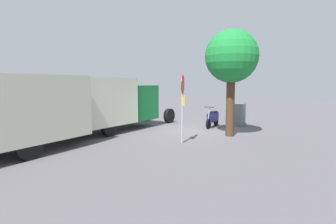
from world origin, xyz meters
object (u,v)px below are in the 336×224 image
Objects in this scene: stop_sign at (183,98)px; bike_rack_hoop at (240,123)px; motorcycle at (213,118)px; utility_cabinet at (240,115)px; street_tree at (231,58)px; box_truck_near at (105,102)px.

stop_sign is 3.29× the size of bike_rack_hoop.
stop_sign reaches higher than motorcycle.
motorcycle is 1.72m from utility_cabinet.
motorcycle is 4.00m from street_tree.
utility_cabinet reaches higher than motorcycle.
street_tree is at bearing 10.78° from utility_cabinet.
street_tree is 4.40m from utility_cabinet.
stop_sign is at bearing -22.90° from street_tree.
box_truck_near is at bearing -34.22° from bike_rack_hoop.
box_truck_near is at bearing -64.98° from street_tree.
utility_cabinet is at bearing 135.84° from motorcycle.
stop_sign is at bearing 3.63° from motorcycle.
box_truck_near is 6.00m from motorcycle.
box_truck_near is at bearing -40.64° from utility_cabinet.
box_truck_near is 6.28× the size of utility_cabinet.
stop_sign reaches higher than utility_cabinet.
street_tree reaches higher than utility_cabinet.
street_tree is (1.86, 1.70, 3.11)m from motorcycle.
stop_sign is 7.05m from bike_rack_hoop.
street_tree reaches higher than bike_rack_hoop.
box_truck_near is at bearing -45.41° from motorcycle.
box_truck_near is 8.43m from bike_rack_hoop.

